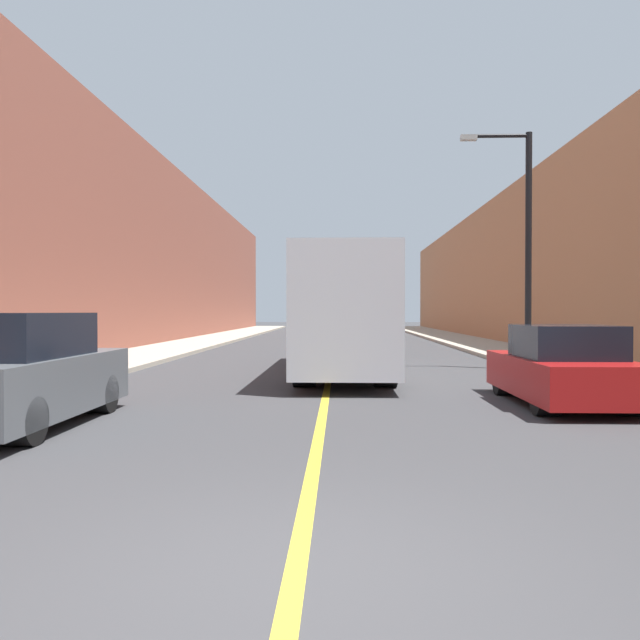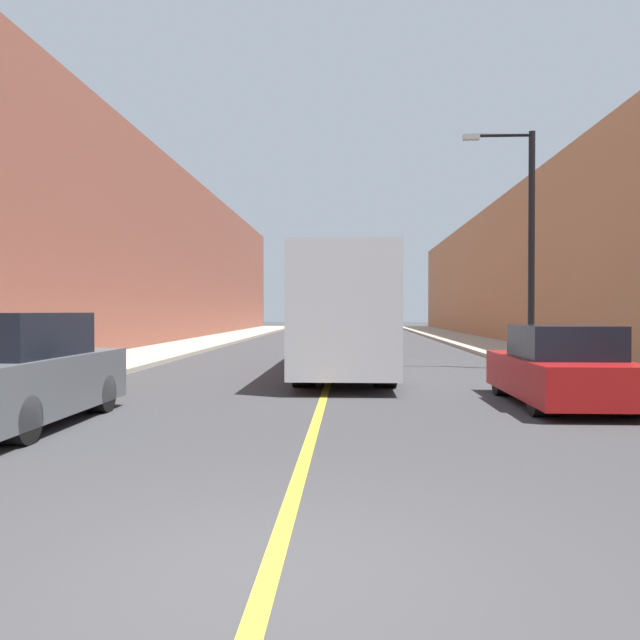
{
  "view_description": "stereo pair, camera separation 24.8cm",
  "coord_description": "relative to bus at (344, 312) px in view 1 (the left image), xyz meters",
  "views": [
    {
      "loc": [
        0.32,
        -4.27,
        1.83
      ],
      "look_at": [
        -0.2,
        11.37,
        1.61
      ],
      "focal_mm": 35.0,
      "sensor_mm": 36.0,
      "label": 1
    },
    {
      "loc": [
        0.56,
        -4.26,
        1.83
      ],
      "look_at": [
        -0.2,
        11.37,
        1.61
      ],
      "focal_mm": 35.0,
      "sensor_mm": 36.0,
      "label": 2
    }
  ],
  "objects": [
    {
      "name": "ground_plane",
      "position": [
        -0.42,
        -13.98,
        -1.81
      ],
      "size": [
        200.0,
        200.0,
        0.0
      ],
      "primitive_type": "plane",
      "color": "#38383A"
    },
    {
      "name": "sidewalk_left",
      "position": [
        -8.0,
        16.02,
        -1.73
      ],
      "size": [
        3.39,
        72.0,
        0.15
      ],
      "primitive_type": "cube",
      "color": "#A89E8C",
      "rests_on": "ground"
    },
    {
      "name": "sidewalk_right",
      "position": [
        7.16,
        16.02,
        -1.73
      ],
      "size": [
        3.39,
        72.0,
        0.15
      ],
      "primitive_type": "cube",
      "color": "#A89E8C",
      "rests_on": "ground"
    },
    {
      "name": "building_row_left",
      "position": [
        -11.69,
        16.02,
        3.32
      ],
      "size": [
        4.0,
        72.0,
        10.25
      ],
      "primitive_type": "cube",
      "color": "brown",
      "rests_on": "ground"
    },
    {
      "name": "building_row_right",
      "position": [
        10.85,
        16.02,
        2.44
      ],
      "size": [
        4.0,
        72.0,
        8.49
      ],
      "primitive_type": "cube",
      "color": "#B2724C",
      "rests_on": "ground"
    },
    {
      "name": "road_center_line",
      "position": [
        -0.42,
        16.02,
        -1.8
      ],
      "size": [
        0.16,
        72.0,
        0.01
      ],
      "primitive_type": "cube",
      "color": "gold",
      "rests_on": "ground"
    },
    {
      "name": "bus",
      "position": [
        0.0,
        0.0,
        0.0
      ],
      "size": [
        2.49,
        10.42,
        3.37
      ],
      "color": "silver",
      "rests_on": "ground"
    },
    {
      "name": "parked_suv_left",
      "position": [
        -5.16,
        -8.65,
        -0.97
      ],
      "size": [
        1.9,
        4.45,
        1.8
      ],
      "color": "#51565B",
      "rests_on": "ground"
    },
    {
      "name": "car_right_near",
      "position": [
        4.22,
        -5.98,
        -1.11
      ],
      "size": [
        1.89,
        4.36,
        1.56
      ],
      "color": "maroon",
      "rests_on": "ground"
    },
    {
      "name": "street_lamp_right",
      "position": [
        5.58,
        1.42,
        2.45
      ],
      "size": [
        2.22,
        0.24,
        7.25
      ],
      "color": "black",
      "rests_on": "sidewalk_right"
    }
  ]
}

